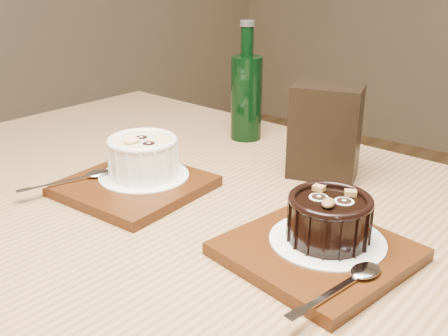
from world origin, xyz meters
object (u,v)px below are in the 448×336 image
object	(u,v)px
ramekin_dark	(329,216)
green_bottle	(246,95)
tray_left	(134,186)
ramekin_white	(143,155)
tray_right	(317,252)
table	(203,281)
condiment_stand	(325,132)

from	to	relation	value
ramekin_dark	green_bottle	xyz separation A→B (m)	(-0.31, 0.27, 0.04)
tray_left	ramekin_white	bearing A→B (deg)	96.43
tray_left	tray_right	distance (m)	0.29
tray_left	tray_right	xyz separation A→B (m)	(0.29, 0.00, 0.00)
tray_right	ramekin_dark	bearing A→B (deg)	79.29
tray_right	tray_left	bearing A→B (deg)	-179.03
table	ramekin_white	xyz separation A→B (m)	(-0.14, 0.03, 0.14)
ramekin_dark	green_bottle	size ratio (longest dim) A/B	0.44
tray_left	green_bottle	distance (m)	0.30
table	condiment_stand	world-z (taller)	condiment_stand
table	tray_left	distance (m)	0.17
table	ramekin_dark	distance (m)	0.21
condiment_stand	tray_right	bearing A→B (deg)	-62.19
ramekin_white	tray_right	distance (m)	0.30
ramekin_white	tray_right	xyz separation A→B (m)	(0.30, -0.02, -0.04)
tray_left	ramekin_dark	world-z (taller)	ramekin_dark
ramekin_dark	condiment_stand	distance (m)	0.23
table	tray_right	xyz separation A→B (m)	(0.16, 0.01, 0.10)
ramekin_white	condiment_stand	xyz separation A→B (m)	(0.18, 0.19, 0.02)
table	tray_left	xyz separation A→B (m)	(-0.14, 0.01, 0.10)
tray_left	ramekin_white	world-z (taller)	ramekin_white
tray_left	ramekin_dark	bearing A→B (deg)	4.22
tray_left	condiment_stand	distance (m)	0.29
table	ramekin_dark	bearing A→B (deg)	10.96
tray_left	ramekin_dark	distance (m)	0.30
table	ramekin_white	world-z (taller)	ramekin_white
ramekin_white	condiment_stand	world-z (taller)	condiment_stand
ramekin_white	tray_right	size ratio (longest dim) A/B	0.56
ramekin_dark	green_bottle	distance (m)	0.41
ramekin_white	ramekin_dark	bearing A→B (deg)	22.91
tray_left	green_bottle	bearing A→B (deg)	93.56
ramekin_white	condiment_stand	distance (m)	0.27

